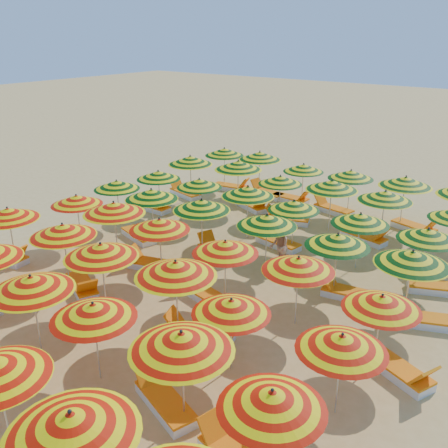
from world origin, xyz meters
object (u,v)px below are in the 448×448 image
(lounger_18, at_px, (277,242))
(lounger_23, at_px, (365,237))
(umbrella_35, at_px, (428,235))
(umbrella_46, at_px, (406,182))
(umbrella_10, at_px, (181,342))
(umbrella_40, at_px, (385,196))
(lounger_10, at_px, (153,264))
(lounger_12, at_px, (398,370))
(umbrella_17, at_px, (342,343))
(umbrella_31, at_px, (199,183))
(umbrella_43, at_px, (260,156))
(lounger_9, at_px, (199,333))
(umbrella_8, at_px, (31,284))
(umbrella_39, at_px, (332,185))
(umbrella_45, at_px, (351,175))
(umbrella_24, at_px, (117,185))
(lounger_8, at_px, (82,286))
(lounger_19, at_px, (440,288))
(umbrella_9, at_px, (93,311))
(umbrella_13, at_px, (63,230))
(umbrella_33, at_px, (294,206))
(lounger_21, at_px, (252,206))
(lounger_25, at_px, (267,193))
(umbrella_26, at_px, (202,205))
(umbrella_37, at_px, (238,165))
(lounger_20, at_px, (185,193))
(umbrella_20, at_px, (159,225))
(umbrella_36, at_px, (190,160))
(lounger_7, at_px, (6,257))
(umbrella_38, at_px, (280,180))
(lounger_26, at_px, (291,199))
(lounger_17, at_px, (153,207))
(lounger_28, at_px, (415,227))
(umbrella_44, at_px, (304,168))
(lounger_15, at_px, (350,294))
(lounger_5, at_px, (164,401))
(umbrella_32, at_px, (248,191))
(umbrella_19, at_px, (114,208))
(umbrella_25, at_px, (151,194))
(lounger_11, at_px, (204,294))
(umbrella_34, at_px, (360,219))
(lounger_16, at_px, (423,320))
(umbrella_18, at_px, (76,200))
(umbrella_21, at_px, (225,247))
(umbrella_30, at_px, (158,175))
(umbrella_12, at_px, (8,214))
(umbrella_16, at_px, (231,307))
(umbrella_42, at_px, (224,152))
(beachgoer_b, at_px, (279,247))
(umbrella_14, at_px, (101,251))
(umbrella_23, at_px, (382,302))
(umbrella_29, at_px, (412,258))

(lounger_18, height_order, lounger_23, same)
(umbrella_35, distance_m, umbrella_46, 4.86)
(umbrella_10, xyz_separation_m, umbrella_40, (-0.13, 11.05, -0.09))
(lounger_10, bearing_deg, lounger_12, 158.35)
(umbrella_17, xyz_separation_m, lounger_23, (-2.93, 8.82, -1.53))
(umbrella_31, bearing_deg, umbrella_35, -0.24)
(umbrella_43, height_order, lounger_9, umbrella_43)
(umbrella_8, bearing_deg, umbrella_35, 54.51)
(umbrella_39, distance_m, umbrella_45, 2.15)
(umbrella_24, xyz_separation_m, lounger_8, (3.18, -4.36, -1.51))
(umbrella_10, height_order, lounger_19, umbrella_10)
(umbrella_9, distance_m, umbrella_13, 4.76)
(umbrella_33, distance_m, umbrella_45, 4.60)
(lounger_21, bearing_deg, lounger_25, 124.29)
(umbrella_26, bearing_deg, umbrella_37, 111.26)
(lounger_10, bearing_deg, umbrella_45, -126.46)
(lounger_10, bearing_deg, lounger_20, -74.19)
(umbrella_20, distance_m, umbrella_36, 7.61)
(umbrella_26, xyz_separation_m, lounger_9, (3.11, -3.98, -1.66))
(umbrella_43, xyz_separation_m, lounger_25, (0.50, -0.11, -1.68))
(umbrella_36, relative_size, lounger_7, 1.26)
(umbrella_38, relative_size, lounger_26, 1.17)
(lounger_17, height_order, lounger_28, same)
(umbrella_45, bearing_deg, lounger_10, -109.11)
(umbrella_44, distance_m, lounger_15, 8.56)
(umbrella_40, relative_size, umbrella_44, 1.29)
(lounger_5, bearing_deg, umbrella_32, -47.73)
(umbrella_19, relative_size, lounger_25, 1.29)
(umbrella_25, height_order, lounger_11, umbrella_25)
(lounger_5, bearing_deg, umbrella_33, -59.32)
(umbrella_31, relative_size, umbrella_34, 1.11)
(umbrella_37, xyz_separation_m, lounger_16, (9.30, -4.70, -1.74))
(umbrella_18, xyz_separation_m, umbrella_21, (6.69, -0.21, 0.04))
(umbrella_10, bearing_deg, lounger_10, 139.24)
(lounger_5, distance_m, lounger_7, 9.25)
(umbrella_33, bearing_deg, umbrella_34, 0.24)
(umbrella_30, distance_m, umbrella_37, 3.41)
(umbrella_45, height_order, lounger_28, umbrella_45)
(umbrella_12, height_order, lounger_16, umbrella_12)
(umbrella_17, relative_size, umbrella_20, 0.98)
(umbrella_16, distance_m, umbrella_40, 9.16)
(lounger_5, xyz_separation_m, lounger_21, (-5.35, 11.25, 0.00))
(umbrella_16, xyz_separation_m, lounger_26, (-4.81, 11.27, -1.50))
(umbrella_19, xyz_separation_m, lounger_20, (-2.82, 6.67, -1.74))
(lounger_8, distance_m, lounger_9, 4.36)
(umbrella_42, bearing_deg, beachgoer_b, -42.39)
(lounger_7, relative_size, lounger_19, 0.99)
(umbrella_14, xyz_separation_m, umbrella_25, (-2.47, 4.40, -0.07))
(umbrella_18, relative_size, lounger_15, 1.22)
(umbrella_23, height_order, umbrella_29, umbrella_29)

